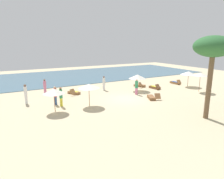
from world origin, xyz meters
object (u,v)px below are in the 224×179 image
object	(u,v)px
palm_2	(213,49)
person_3	(136,87)
umbrella_2	(200,74)
person_1	(26,94)
umbrella_1	(89,86)
lounger_3	(152,97)
person_2	(55,95)
umbrella_0	(138,77)
lounger_1	(175,83)
umbrella_3	(54,91)
lounger_2	(140,85)
person_5	(61,96)
lounger_4	(155,87)
umbrella_4	(189,73)
person_4	(45,87)
person_0	(104,83)
lounger_0	(74,93)

from	to	relation	value
palm_2	person_3	bearing A→B (deg)	92.71
umbrella_2	person_1	distance (m)	19.45
umbrella_1	lounger_3	world-z (taller)	umbrella_1
lounger_3	person_3	size ratio (longest dim) A/B	1.02
person_1	person_2	world-z (taller)	person_1
umbrella_0	lounger_1	bearing A→B (deg)	5.47
lounger_3	umbrella_3	bearing A→B (deg)	174.78
lounger_2	person_5	world-z (taller)	person_5
umbrella_2	lounger_4	size ratio (longest dim) A/B	1.30
umbrella_4	person_3	xyz separation A→B (m)	(-8.62, -0.14, -0.93)
person_1	person_5	distance (m)	3.67
person_2	person_4	xyz separation A→B (m)	(-0.06, 4.59, -0.02)
person_1	person_5	xyz separation A→B (m)	(2.75, -2.44, -0.05)
lounger_1	person_3	distance (m)	8.78
umbrella_0	person_3	world-z (taller)	umbrella_0
umbrella_2	lounger_1	bearing A→B (deg)	76.94
umbrella_2	umbrella_4	size ratio (longest dim) A/B	1.09
umbrella_1	umbrella_4	xyz separation A→B (m)	(15.00, 1.52, -0.09)
umbrella_3	palm_2	size ratio (longest dim) A/B	0.32
umbrella_0	person_4	xyz separation A→B (m)	(-10.27, 3.74, -0.86)
umbrella_2	person_4	distance (m)	18.26
umbrella_1	lounger_1	distance (m)	15.37
umbrella_0	umbrella_3	bearing A→B (deg)	-164.77
umbrella_1	person_4	size ratio (longest dim) A/B	1.21
umbrella_2	umbrella_4	world-z (taller)	umbrella_2
person_2	umbrella_4	bearing A→B (deg)	-1.58
lounger_4	palm_2	world-z (taller)	palm_2
umbrella_1	lounger_2	world-z (taller)	umbrella_1
umbrella_1	umbrella_4	bearing A→B (deg)	5.79
lounger_4	person_0	bearing A→B (deg)	157.90
lounger_3	person_2	bearing A→B (deg)	162.21
umbrella_4	lounger_0	world-z (taller)	umbrella_4
umbrella_1	person_5	world-z (taller)	umbrella_1
umbrella_4	person_2	bearing A→B (deg)	178.42
umbrella_4	umbrella_0	bearing A→B (deg)	169.86
umbrella_4	lounger_4	xyz separation A→B (m)	(-4.79, 1.08, -1.64)
umbrella_1	lounger_0	distance (m)	5.32
umbrella_0	lounger_3	bearing A→B (deg)	-103.03
umbrella_1	person_0	size ratio (longest dim) A/B	1.19
person_4	palm_2	size ratio (longest dim) A/B	0.28
umbrella_2	lounger_2	world-z (taller)	umbrella_2
person_0	person_2	bearing A→B (deg)	-155.50
umbrella_0	umbrella_4	distance (m)	7.55
lounger_0	person_0	world-z (taller)	person_0
umbrella_0	person_2	world-z (taller)	umbrella_0
lounger_1	lounger_4	xyz separation A→B (m)	(-4.65, -0.95, 0.00)
umbrella_2	umbrella_4	bearing A→B (deg)	65.57
lounger_1	lounger_4	bearing A→B (deg)	-168.44
umbrella_2	person_4	world-z (taller)	umbrella_2
person_5	person_3	bearing A→B (deg)	1.15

